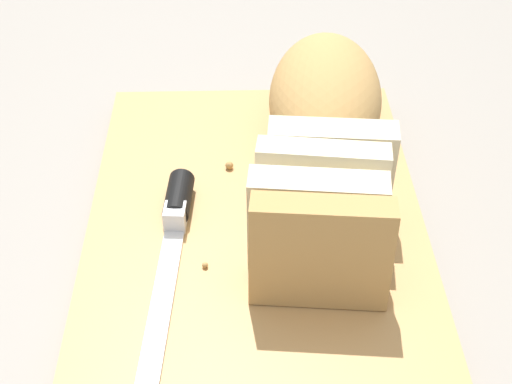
{
  "coord_description": "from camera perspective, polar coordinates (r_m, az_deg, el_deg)",
  "views": [
    {
      "loc": [
        0.47,
        -0.01,
        0.45
      ],
      "look_at": [
        0.0,
        0.0,
        0.05
      ],
      "focal_mm": 51.46,
      "sensor_mm": 36.0,
      "label": 1
    }
  ],
  "objects": [
    {
      "name": "crumb_near_loaf",
      "position": [
        0.69,
        -2.09,
        2.09
      ],
      "size": [
        0.01,
        0.01,
        0.01
      ],
      "primitive_type": "sphere",
      "color": "tan",
      "rests_on": "cutting_board"
    },
    {
      "name": "cutting_board",
      "position": [
        0.64,
        -0.0,
        -2.77
      ],
      "size": [
        0.42,
        0.29,
        0.02
      ],
      "primitive_type": "cube",
      "rotation": [
        0.0,
        0.0,
        0.01
      ],
      "color": "tan",
      "rests_on": "ground_plane"
    },
    {
      "name": "crumb_stray_left",
      "position": [
        0.69,
        -0.19,
        2.04
      ],
      "size": [
        0.0,
        0.0,
        0.0
      ],
      "primitive_type": "sphere",
      "color": "tan",
      "rests_on": "cutting_board"
    },
    {
      "name": "bread_loaf",
      "position": [
        0.66,
        5.32,
        4.82
      ],
      "size": [
        0.33,
        0.14,
        0.09
      ],
      "rotation": [
        0.0,
        0.0,
        -0.1
      ],
      "color": "tan",
      "rests_on": "cutting_board"
    },
    {
      "name": "crumb_near_knife",
      "position": [
        0.59,
        -3.98,
        -5.69
      ],
      "size": [
        0.0,
        0.0,
        0.0
      ],
      "primitive_type": "sphere",
      "color": "tan",
      "rests_on": "cutting_board"
    },
    {
      "name": "ground_plane",
      "position": [
        0.65,
        -0.0,
        -3.46
      ],
      "size": [
        3.0,
        3.0,
        0.0
      ],
      "primitive_type": "plane",
      "color": "gray"
    },
    {
      "name": "bread_knife",
      "position": [
        0.62,
        -6.38,
        -2.51
      ],
      "size": [
        0.25,
        0.03,
        0.02
      ],
      "rotation": [
        0.0,
        0.0,
        -0.06
      ],
      "color": "silver",
      "rests_on": "cutting_board"
    }
  ]
}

